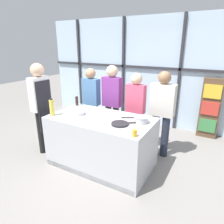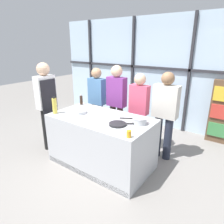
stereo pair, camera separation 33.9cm
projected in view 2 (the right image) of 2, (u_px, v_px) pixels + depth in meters
name	position (u px, v px, depth m)	size (l,w,h in m)	color
ground_plane	(102.00, 163.00, 3.74)	(18.00, 18.00, 0.00)	gray
back_window_wall	(159.00, 73.00, 5.15)	(6.40, 0.10, 2.80)	silver
bookshelf	(220.00, 112.00, 4.38)	(0.43, 0.19, 1.40)	brown
demo_island	(101.00, 141.00, 3.59)	(1.80, 0.98, 0.92)	#B7BABF
chef	(47.00, 101.00, 4.00)	(0.25, 0.40, 1.79)	black
spectator_far_left	(97.00, 99.00, 4.56)	(0.39, 0.23, 1.63)	black
spectator_center_left	(116.00, 100.00, 4.24)	(0.41, 0.24, 1.72)	#47382D
spectator_center_right	(139.00, 107.00, 3.97)	(0.38, 0.22, 1.60)	#47382D
spectator_far_right	(165.00, 112.00, 3.66)	(0.46, 0.23, 1.67)	#232838
frying_pan	(118.00, 124.00, 3.10)	(0.42, 0.35, 0.04)	#232326
saucepan	(139.00, 120.00, 3.14)	(0.39, 0.28, 0.10)	silver
white_plate	(91.00, 110.00, 3.79)	(0.23, 0.23, 0.01)	white
mixing_bowl	(80.00, 112.00, 3.62)	(0.22, 0.22, 0.06)	silver
oil_bottle	(55.00, 106.00, 3.59)	(0.08, 0.08, 0.31)	#E0CC4C
pepper_grinder	(81.00, 100.00, 4.14)	(0.06, 0.06, 0.22)	#332319
juice_glass_near	(129.00, 134.00, 2.68)	(0.07, 0.07, 0.10)	orange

